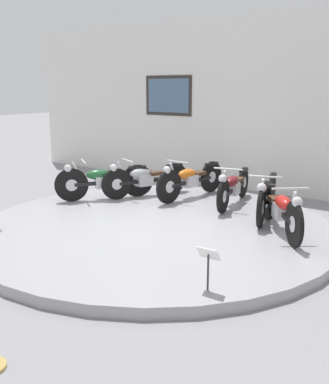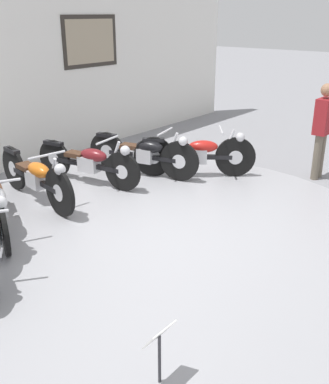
{
  "view_description": "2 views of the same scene",
  "coord_description": "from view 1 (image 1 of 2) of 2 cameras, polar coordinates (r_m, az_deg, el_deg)",
  "views": [
    {
      "loc": [
        4.29,
        -5.79,
        2.38
      ],
      "look_at": [
        0.15,
        0.03,
        0.71
      ],
      "focal_mm": 42.0,
      "sensor_mm": 36.0,
      "label": 1
    },
    {
      "loc": [
        -3.94,
        -3.37,
        2.71
      ],
      "look_at": [
        0.19,
        0.04,
        0.56
      ],
      "focal_mm": 42.0,
      "sensor_mm": 36.0,
      "label": 2
    }
  ],
  "objects": [
    {
      "name": "motorcycle_black",
      "position": [
        8.01,
        12.88,
        -0.38
      ],
      "size": [
        0.66,
        1.96,
        0.81
      ],
      "color": "black",
      "rests_on": "display_platform"
    },
    {
      "name": "motorcycle_maroon",
      "position": [
        8.71,
        8.74,
        0.78
      ],
      "size": [
        0.55,
        1.94,
        0.78
      ],
      "color": "black",
      "rests_on": "display_platform"
    },
    {
      "name": "info_placard_front_centre",
      "position": [
        5.04,
        5.58,
        -8.51
      ],
      "size": [
        0.26,
        0.11,
        0.51
      ],
      "color": "#333338",
      "rests_on": "display_platform"
    },
    {
      "name": "ground_plane",
      "position": [
        7.58,
        -1.09,
        -5.09
      ],
      "size": [
        60.0,
        60.0,
        0.0
      ],
      "primitive_type": "plane",
      "color": "gray"
    },
    {
      "name": "back_wall",
      "position": [
        10.6,
        11.72,
        10.71
      ],
      "size": [
        14.0,
        0.22,
        3.93
      ],
      "color": "white",
      "rests_on": "ground_plane"
    },
    {
      "name": "display_platform",
      "position": [
        7.56,
        -1.1,
        -4.54
      ],
      "size": [
        5.93,
        5.93,
        0.15
      ],
      "primitive_type": "cylinder",
      "color": "#99999E",
      "rests_on": "ground_plane"
    },
    {
      "name": "motorcycle_red",
      "position": [
        7.19,
        14.55,
        -1.98
      ],
      "size": [
        1.29,
        1.62,
        0.81
      ],
      "color": "black",
      "rests_on": "display_platform"
    },
    {
      "name": "motorcycle_orange",
      "position": [
        9.18,
        3.25,
        1.68
      ],
      "size": [
        0.54,
        2.01,
        0.81
      ],
      "color": "black",
      "rests_on": "display_platform"
    },
    {
      "name": "motorcycle_silver",
      "position": [
        9.35,
        -2.55,
        1.81
      ],
      "size": [
        0.9,
        1.82,
        0.79
      ],
      "color": "black",
      "rests_on": "display_platform"
    },
    {
      "name": "motorcycle_green",
      "position": [
        9.15,
        -7.79,
        1.54
      ],
      "size": [
        1.24,
        1.66,
        0.81
      ],
      "color": "black",
      "rests_on": "display_platform"
    }
  ]
}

